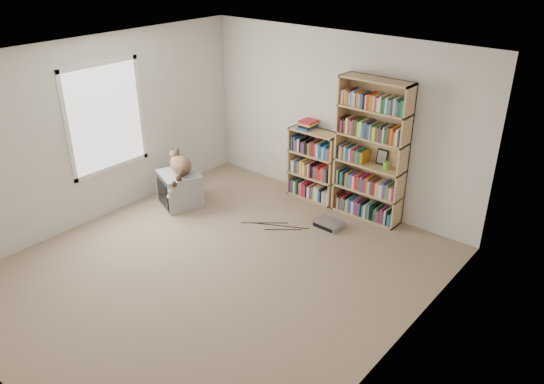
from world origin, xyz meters
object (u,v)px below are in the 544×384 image
Objects in this scene: bookcase_short at (314,167)px; dvd_player at (328,224)px; crt_tv at (181,189)px; cat at (179,168)px; bookcase_tall at (371,155)px.

bookcase_short is 2.79× the size of dvd_player.
dvd_player is (2.07, 0.83, -0.21)m from crt_tv.
cat is (0.02, -0.02, 0.34)m from crt_tv.
bookcase_tall is at bearing 0.12° from bookcase_short.
bookcase_tall is at bearing 53.99° from crt_tv.
bookcase_tall is at bearing 71.46° from dvd_player.
bookcase_short is at bearing 139.97° from dvd_player.
crt_tv is 0.35m from cat.
bookcase_tall is 5.15× the size of dvd_player.
crt_tv is at bearing -147.72° from bookcase_tall.
cat reaches higher than crt_tv.
dvd_player is (2.05, 0.85, -0.55)m from cat.
bookcase_short is at bearing -179.88° from bookcase_tall.
cat is at bearing -147.15° from bookcase_tall.
bookcase_tall is 1.03m from bookcase_short.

